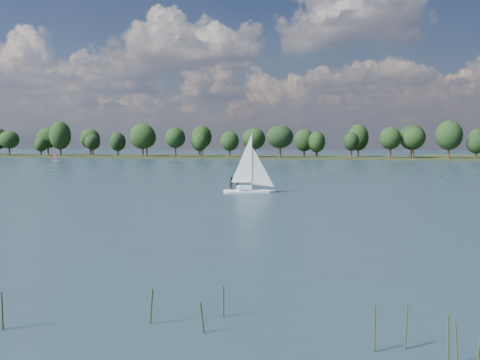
# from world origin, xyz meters

# --- Properties ---
(ground) EXTENTS (700.00, 700.00, 0.00)m
(ground) POSITION_xyz_m (0.00, 100.00, 0.00)
(ground) COLOR #233342
(ground) RESTS_ON ground
(far_shore) EXTENTS (660.00, 40.00, 1.50)m
(far_shore) POSITION_xyz_m (0.00, 212.00, 0.00)
(far_shore) COLOR black
(far_shore) RESTS_ON ground
(sailboat) EXTENTS (7.07, 4.33, 9.02)m
(sailboat) POSITION_xyz_m (1.58, 47.87, 2.52)
(sailboat) COLOR white
(sailboat) RESTS_ON ground
(dinghy_pink) EXTENTS (3.22, 2.66, 4.89)m
(dinghy_pink) POSITION_xyz_m (-94.23, 154.04, 1.15)
(dinghy_pink) COLOR silver
(dinghy_pink) RESTS_ON ground
(treeline) EXTENTS (562.84, 74.08, 18.13)m
(treeline) POSITION_xyz_m (-13.77, 208.36, 8.06)
(treeline) COLOR black
(treeline) RESTS_ON ground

